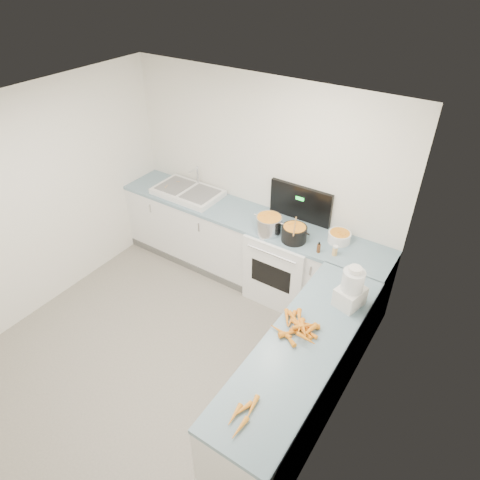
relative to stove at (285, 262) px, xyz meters
The scene contains 19 objects.
floor 1.84m from the stove, 108.07° to the right, with size 3.50×4.00×0.00m, color gray, non-canonical shape.
ceiling 2.69m from the stove, 108.07° to the right, with size 3.50×4.00×0.00m, color white, non-canonical shape.
wall_back 1.00m from the stove, 150.23° to the left, with size 3.50×2.50×0.00m, color white, non-canonical shape.
wall_left 2.96m from the stove, 143.77° to the right, with size 4.00×2.50×0.00m, color white, non-canonical shape.
wall_right 2.21m from the stove, 54.55° to the right, with size 4.00×2.50×0.00m, color white, non-canonical shape.
counter_back 0.55m from the stove, behind, with size 3.50×0.62×0.94m.
counter_right 1.65m from the stove, 56.99° to the right, with size 0.62×2.20×0.94m.
stove is the anchor object (origin of this frame).
sink 1.54m from the stove, behind, with size 0.86×0.52×0.31m.
steel_pot 0.60m from the stove, 135.84° to the right, with size 0.30×0.30×0.22m, color silver.
black_pot 0.58m from the stove, 42.01° to the right, with size 0.27×0.27×0.19m, color black.
wooden_spoon 0.68m from the stove, 42.01° to the right, with size 0.02×0.02×0.37m, color #AD7A47.
mixing_bowl 0.78m from the stove, 11.32° to the left, with size 0.24×0.24×0.11m, color white.
extract_bottle 0.72m from the stove, 21.56° to the right, with size 0.04×0.04×0.10m, color #593319.
spice_jar 0.82m from the stove, 12.19° to the right, with size 0.05×0.05×0.10m, color #E5B266.
food_processor 1.43m from the stove, 36.02° to the right, with size 0.26×0.29×0.42m.
carrot_pile 1.59m from the stove, 57.87° to the right, with size 0.41×0.38×0.08m.
peeled_carrots 2.40m from the stove, 69.09° to the right, with size 0.13×0.36×0.04m.
peelings 1.75m from the stove, behind, with size 0.23×0.24×0.01m.
Camera 1 is at (2.31, -1.93, 3.63)m, focal length 32.00 mm.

